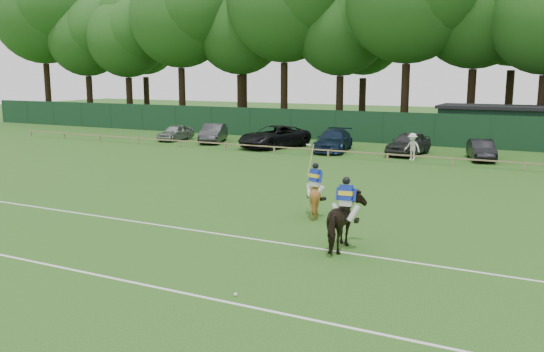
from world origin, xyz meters
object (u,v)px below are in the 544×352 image
Objects in this scene: suv_black at (274,137)px; spectator_left at (412,147)px; sedan_grey at (213,133)px; polo_ball at (235,294)px; horse_dark at (345,222)px; hatch_grey at (408,143)px; utility_shed at (495,125)px; sedan_silver at (176,133)px; horse_chestnut at (315,197)px; sedan_navy at (334,141)px; estate_black at (481,150)px.

suv_black is 3.38× the size of spectator_left.
polo_ball is (18.06, -26.97, -0.70)m from sedan_grey.
horse_dark reaches higher than hatch_grey.
polo_ball is 35.66m from utility_shed.
sedan_silver is 2.20× the size of spectator_left.
sedan_navy reaches higher than horse_chestnut.
horse_dark reaches higher than spectator_left.
utility_shed reaches higher than hatch_grey.
suv_black reaches higher than sedan_silver.
sedan_grey is at bearing 1.21° from sedan_silver.
estate_black is 43.90× the size of polo_ball.
horse_chestnut is 27.32m from sedan_silver.
hatch_grey is at bearing 22.35° from suv_black.
suv_black is (9.34, -0.45, 0.16)m from sedan_silver.
horse_dark is 0.47× the size of sedan_grey.
hatch_grey is 0.54× the size of utility_shed.
sedan_navy is (10.44, -0.51, 0.02)m from sedan_grey.
horse_dark is 0.36× the size of suv_black.
suv_black is 9.90m from hatch_grey.
sedan_grey is at bearing -167.83° from spectator_left.
estate_black is at bearing 48.59° from spectator_left.
polo_ball is (1.59, -24.67, -0.82)m from spectator_left.
horse_dark is 29.25m from sedan_grey.
hatch_grey is (-3.52, 22.18, -0.12)m from horse_dark.
horse_dark is at bearing -77.92° from sedan_navy.
horse_chestnut is 16.69× the size of polo_ball.
suv_black is at bearing -37.55° from horse_chestnut.
utility_shed reaches higher than spectator_left.
sedan_navy is 6.29m from spectator_left.
spectator_left is at bearing -7.29° from sedan_silver.
sedan_navy is (14.03, -0.36, 0.11)m from sedan_silver.
sedan_silver is 0.83× the size of hatch_grey.
horse_dark is at bearing -45.14° from sedan_silver.
spectator_left is 11.54m from utility_shed.
spectator_left is at bearing -108.88° from utility_shed.
horse_chestnut is at bearing -69.30° from spectator_left.
suv_black is 4.69m from sedan_navy.
estate_black is at bearing 20.07° from suv_black.
spectator_left is at bearing -68.21° from horse_chestnut.
suv_black is 10.84m from spectator_left.
sedan_navy is at bearing 165.72° from estate_black.
sedan_navy is 27.55m from polo_ball.
horse_chestnut is 0.87× the size of spectator_left.
hatch_grey is at bearing 129.38° from spectator_left.
sedan_grey is 16.62m from spectator_left.
spectator_left reaches higher than suv_black.
estate_black reaches higher than sedan_silver.
sedan_navy reaches higher than sedan_silver.
horse_chestnut is (-2.53, 3.57, -0.15)m from horse_dark.
polo_ball is at bearing -93.44° from utility_shed.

